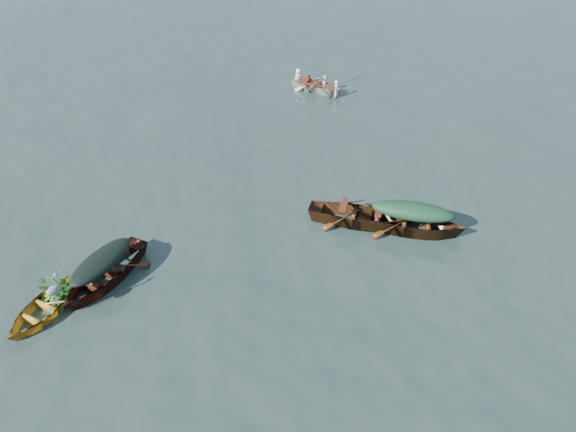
% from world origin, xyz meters
% --- Properties ---
extents(ground, '(140.00, 140.00, 0.00)m').
position_xyz_m(ground, '(0.00, 0.00, 0.00)').
color(ground, '#2C3E38').
rests_on(ground, ground).
extents(yellow_dinghy, '(1.87, 3.13, 0.77)m').
position_xyz_m(yellow_dinghy, '(-3.55, -4.24, 0.00)').
color(yellow_dinghy, gold).
rests_on(yellow_dinghy, ground).
extents(dark_covered_boat, '(2.15, 4.21, 1.02)m').
position_xyz_m(dark_covered_boat, '(-3.28, -2.51, 0.00)').
color(dark_covered_boat, '#4D2212').
rests_on(dark_covered_boat, ground).
extents(green_tarp_boat, '(4.67, 2.91, 1.05)m').
position_xyz_m(green_tarp_boat, '(2.46, 4.40, 0.00)').
color(green_tarp_boat, '#4C2A11').
rests_on(green_tarp_boat, ground).
extents(open_wooden_boat, '(4.69, 2.93, 1.05)m').
position_xyz_m(open_wooden_boat, '(1.02, 3.85, 0.00)').
color(open_wooden_boat, '#512F14').
rests_on(open_wooden_boat, ground).
extents(rowed_boat, '(3.67, 1.29, 0.82)m').
position_xyz_m(rowed_boat, '(-5.79, 11.73, 0.00)').
color(rowed_boat, silver).
rests_on(rowed_boat, ground).
extents(dark_tarp_cover, '(1.19, 2.31, 0.40)m').
position_xyz_m(dark_tarp_cover, '(-3.28, -2.51, 0.71)').
color(dark_tarp_cover, black).
rests_on(dark_tarp_cover, dark_covered_boat).
extents(green_tarp_cover, '(2.57, 1.60, 0.52)m').
position_xyz_m(green_tarp_cover, '(2.46, 4.40, 0.78)').
color(green_tarp_cover, '#1A3F26').
rests_on(green_tarp_cover, green_tarp_boat).
extents(thwart_benches, '(2.39, 1.60, 0.04)m').
position_xyz_m(thwart_benches, '(1.02, 3.85, 0.55)').
color(thwart_benches, '#501F12').
rests_on(thwart_benches, open_wooden_boat).
extents(heron, '(0.36, 0.45, 0.92)m').
position_xyz_m(heron, '(-3.02, -4.07, 0.85)').
color(heron, gray).
rests_on(heron, yellow_dinghy).
extents(dinghy_weeds, '(0.88, 1.03, 0.60)m').
position_xyz_m(dinghy_weeds, '(-3.64, -3.70, 0.69)').
color(dinghy_weeds, '#20681B').
rests_on(dinghy_weeds, yellow_dinghy).
extents(rowers, '(2.58, 1.12, 0.76)m').
position_xyz_m(rowers, '(-5.79, 11.73, 0.79)').
color(rowers, white).
rests_on(rowers, rowed_boat).
extents(oars, '(0.75, 2.63, 0.06)m').
position_xyz_m(oars, '(-5.79, 11.73, 0.44)').
color(oars, '#935737').
rests_on(oars, rowed_boat).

